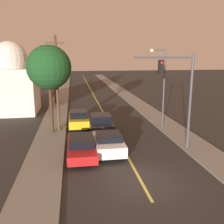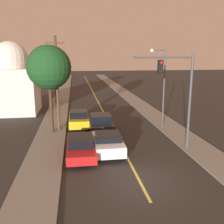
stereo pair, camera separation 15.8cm
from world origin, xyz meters
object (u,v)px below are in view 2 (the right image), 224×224
object	(u,v)px
car_near_lane_second	(101,123)
utility_pole_left	(57,82)
car_near_lane_front	(108,143)
traffic_signal_mast	(179,87)
streetlamp_right	(161,79)
domed_building_left	(13,82)
tree_left_far	(55,76)
car_outer_lane_front	(81,146)
car_outer_lane_second	(79,119)
tree_left_near	(49,68)

from	to	relation	value
car_near_lane_second	utility_pole_left	size ratio (longest dim) A/B	0.51
car_near_lane_front	traffic_signal_mast	xyz separation A→B (m)	(4.97, -0.01, 3.81)
utility_pole_left	streetlamp_right	bearing A→B (deg)	-5.27
utility_pole_left	domed_building_left	xyz separation A→B (m)	(-5.69, 8.43, -0.75)
tree_left_far	car_near_lane_second	bearing A→B (deg)	-71.61
tree_left_far	traffic_signal_mast	bearing A→B (deg)	-63.11
car_near_lane_second	domed_building_left	bearing A→B (deg)	134.27
tree_left_far	domed_building_left	distance (m)	6.66
car_near_lane_front	car_outer_lane_front	distance (m)	1.88
car_near_lane_front	tree_left_far	distance (m)	20.10
car_outer_lane_second	tree_left_far	distance (m)	13.10
car_near_lane_second	domed_building_left	xyz separation A→B (m)	(-9.36, 9.60, 2.79)
car_outer_lane_second	streetlamp_right	size ratio (longest dim) A/B	0.55
utility_pole_left	tree_left_near	size ratio (longest dim) A/B	1.10
utility_pole_left	domed_building_left	world-z (taller)	utility_pole_left
tree_left_near	utility_pole_left	bearing A→B (deg)	46.84
car_outer_lane_front	streetlamp_right	size ratio (longest dim) A/B	0.69
car_near_lane_second	tree_left_far	distance (m)	15.52
streetlamp_right	domed_building_left	size ratio (longest dim) A/B	0.86
car_outer_lane_second	streetlamp_right	world-z (taller)	streetlamp_right
car_near_lane_front	car_outer_lane_second	size ratio (longest dim) A/B	1.00
car_near_lane_front	car_outer_lane_front	bearing A→B (deg)	-176.93
car_outer_lane_front	car_outer_lane_second	xyz separation A→B (m)	(-0.00, 6.98, 0.10)
car_near_lane_front	tree_left_near	xyz separation A→B (m)	(-4.23, 5.39, 4.93)
streetlamp_right	tree_left_far	size ratio (longest dim) A/B	1.40
traffic_signal_mast	tree_left_far	xyz separation A→B (m)	(-9.77, 19.27, -0.69)
tree_left_near	tree_left_far	world-z (taller)	tree_left_near
car_outer_lane_second	traffic_signal_mast	xyz separation A→B (m)	(6.85, -6.89, 3.78)
car_outer_lane_second	tree_left_far	size ratio (longest dim) A/B	0.76
streetlamp_right	tree_left_near	bearing A→B (deg)	178.52
car_outer_lane_second	traffic_signal_mast	bearing A→B (deg)	-45.16
car_near_lane_front	car_outer_lane_second	world-z (taller)	car_outer_lane_second
car_near_lane_front	streetlamp_right	bearing A→B (deg)	43.15
car_near_lane_second	car_outer_lane_front	size ratio (longest dim) A/B	0.84
car_outer_lane_front	streetlamp_right	xyz separation A→B (m)	(7.36, 5.24, 3.97)
car_near_lane_second	tree_left_far	world-z (taller)	tree_left_far
car_near_lane_front	tree_left_far	size ratio (longest dim) A/B	0.76
car_near_lane_front	traffic_signal_mast	distance (m)	6.26
traffic_signal_mast	domed_building_left	world-z (taller)	domed_building_left
car_outer_lane_front	domed_building_left	distance (m)	16.60
car_near_lane_second	tree_left_near	distance (m)	6.46
car_outer_lane_front	tree_left_far	world-z (taller)	tree_left_far
streetlamp_right	utility_pole_left	size ratio (longest dim) A/B	0.87
car_outer_lane_front	utility_pole_left	world-z (taller)	utility_pole_left
car_near_lane_second	utility_pole_left	distance (m)	5.23
car_outer_lane_front	tree_left_far	size ratio (longest dim) A/B	0.96
streetlamp_right	domed_building_left	bearing A→B (deg)	147.99
car_outer_lane_second	car_near_lane_second	bearing A→B (deg)	-47.67
car_outer_lane_front	tree_left_near	size ratio (longest dim) A/B	0.66
car_near_lane_front	tree_left_far	bearing A→B (deg)	104.00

